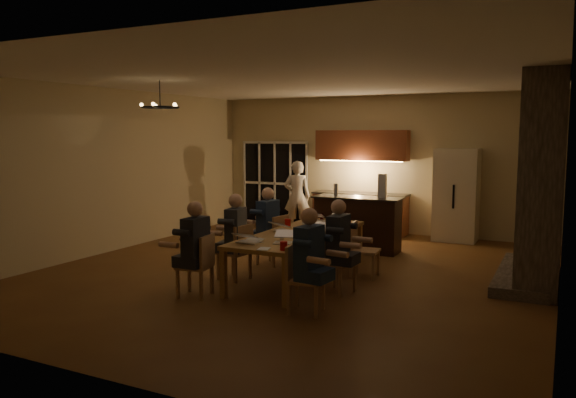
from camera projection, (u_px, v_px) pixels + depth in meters
The scene contains 44 objects.
floor at pixel (294, 273), 9.39m from camera, with size 9.00×9.00×0.00m, color brown.
back_wall at pixel (377, 164), 13.22m from camera, with size 8.00×0.04×3.20m, color tan.
left_wall at pixel (109, 170), 10.98m from camera, with size 0.04×9.00×3.20m, color tan.
right_wall at pixel (566, 188), 7.42m from camera, with size 0.04×9.00×3.20m, color tan.
ceiling at pixel (294, 77), 9.02m from camera, with size 8.00×9.00×0.04m, color white.
french_doors at pixel (275, 183), 14.44m from camera, with size 1.86×0.08×2.10m, color black.
fireplace at pixel (544, 180), 8.63m from camera, with size 0.58×2.50×3.20m, color #685B52.
kitchenette at pixel (360, 182), 13.12m from camera, with size 2.24×0.68×2.40m, color brown, non-canonical shape.
refrigerator at pixel (456, 195), 12.12m from camera, with size 0.90×0.68×2.00m, color beige.
dining_table at pixel (300, 255), 8.98m from camera, with size 1.10×3.08×0.75m, color #A57842.
bar_island at pixel (358, 224), 11.12m from camera, with size 1.73×0.68×1.08m, color black.
chair_left_near at pixel (195, 265), 7.99m from camera, with size 0.44×0.44×0.89m, color #A68253, non-canonical shape.
chair_left_mid at pixel (234, 252), 8.93m from camera, with size 0.44×0.44×0.89m, color #A68253, non-canonical shape.
chair_left_far at pixel (272, 240), 9.94m from camera, with size 0.44×0.44×0.89m, color #A68253, non-canonical shape.
chair_right_near at pixel (306, 279), 7.23m from camera, with size 0.44×0.44×0.89m, color #A68253, non-canonical shape.
chair_right_mid at pixel (338, 263), 8.17m from camera, with size 0.44×0.44×0.89m, color #A68253, non-canonical shape.
chair_right_far at pixel (365, 250), 9.06m from camera, with size 0.44×0.44×0.89m, color #A68253, non-canonical shape.
person_left_near at pixel (196, 250), 7.87m from camera, with size 0.60×0.60×1.38m, color #24272E, non-canonical shape.
person_right_near at pixel (309, 261), 7.15m from camera, with size 0.60×0.60×1.38m, color navy, non-canonical shape.
person_left_mid at pixel (236, 237), 8.85m from camera, with size 0.60×0.60×1.38m, color #34383D, non-canonical shape.
person_right_mid at pixel (338, 247), 8.09m from camera, with size 0.60×0.60×1.38m, color #24272E, non-canonical shape.
person_left_far at pixel (268, 226), 9.89m from camera, with size 0.60×0.60×1.38m, color navy, non-canonical shape.
standing_person at pixel (297, 196), 13.23m from camera, with size 0.62×0.40×1.69m, color silver.
chandelier at pixel (160, 107), 9.33m from camera, with size 0.63×0.63×0.03m, color black.
laptop_a at pixel (249, 235), 8.07m from camera, with size 0.32×0.28×0.23m, color silver, non-canonical shape.
laptop_b at pixel (285, 236), 8.01m from camera, with size 0.32×0.28×0.23m, color silver, non-canonical shape.
laptop_c at pixel (284, 224), 9.03m from camera, with size 0.32×0.28×0.23m, color silver, non-canonical shape.
laptop_d at pixel (317, 227), 8.80m from camera, with size 0.32×0.28×0.23m, color silver, non-canonical shape.
laptop_e at pixel (316, 215), 10.07m from camera, with size 0.32×0.28×0.23m, color silver, non-canonical shape.
laptop_f at pixel (339, 218), 9.73m from camera, with size 0.32×0.28×0.23m, color silver, non-canonical shape.
mug_front at pixel (288, 233), 8.57m from camera, with size 0.08×0.08×0.10m, color white.
mug_mid at pixel (319, 224), 9.44m from camera, with size 0.07×0.07×0.10m, color white.
mug_back at pixel (304, 221), 9.79m from camera, with size 0.08×0.08×0.10m, color white.
redcup_near at pixel (284, 246), 7.55m from camera, with size 0.10×0.10×0.12m, color #BB0E0C.
redcup_mid at pixel (288, 222), 9.56m from camera, with size 0.10×0.10×0.12m, color #BB0E0C.
can_silver at pixel (282, 236), 8.30m from camera, with size 0.06×0.06×0.12m, color #B2B2B7.
can_cola at pixel (322, 217), 10.25m from camera, with size 0.06×0.06×0.12m, color #3F0F0C.
can_right at pixel (329, 228), 9.02m from camera, with size 0.06×0.06×0.12m, color #B2B2B7.
plate_near at pixel (306, 240), 8.24m from camera, with size 0.25×0.25×0.02m, color white.
plate_left at pixel (255, 240), 8.26m from camera, with size 0.26×0.26×0.02m, color white.
plate_far at pixel (343, 226), 9.48m from camera, with size 0.28×0.28×0.02m, color white.
notepad at pixel (264, 249), 7.61m from camera, with size 0.15×0.21×0.01m, color white.
bar_bottle at pixel (336, 190), 11.27m from camera, with size 0.08×0.08×0.24m, color #99999E.
bar_blender at pixel (382, 186), 10.84m from camera, with size 0.15×0.15×0.46m, color silver.
Camera 1 is at (4.01, -8.26, 2.30)m, focal length 35.00 mm.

